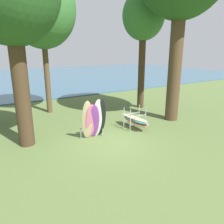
# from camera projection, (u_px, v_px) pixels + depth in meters

# --- Properties ---
(ground_plane) EXTENTS (80.00, 80.00, 0.00)m
(ground_plane) POSITION_uv_depth(u_px,v_px,m) (109.00, 142.00, 10.77)
(ground_plane) COLOR #566B38
(lake_water) EXTENTS (80.00, 36.00, 0.10)m
(lake_water) POSITION_uv_depth(u_px,v_px,m) (13.00, 78.00, 34.16)
(lake_water) COLOR #38607A
(lake_water) RESTS_ON ground
(tree_mid_behind) EXTENTS (4.41, 4.41, 9.48)m
(tree_mid_behind) POSITION_uv_depth(u_px,v_px,m) (42.00, 9.00, 14.01)
(tree_mid_behind) COLOR brown
(tree_mid_behind) RESTS_ON ground
(tree_far_left_back) EXTENTS (3.00, 3.00, 8.44)m
(tree_far_left_back) POSITION_uv_depth(u_px,v_px,m) (143.00, 18.00, 15.50)
(tree_far_left_back) COLOR #42301E
(tree_far_left_back) RESTS_ON ground
(leaning_board_pile) EXTENTS (1.40, 0.95, 2.14)m
(leaning_board_pile) POSITION_uv_depth(u_px,v_px,m) (94.00, 120.00, 10.86)
(leaning_board_pile) COLOR #C6B289
(leaning_board_pile) RESTS_ON ground
(board_storage_rack) EXTENTS (1.15, 2.13, 1.25)m
(board_storage_rack) POSITION_uv_depth(u_px,v_px,m) (135.00, 119.00, 12.55)
(board_storage_rack) COLOR #9EA0A5
(board_storage_rack) RESTS_ON ground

